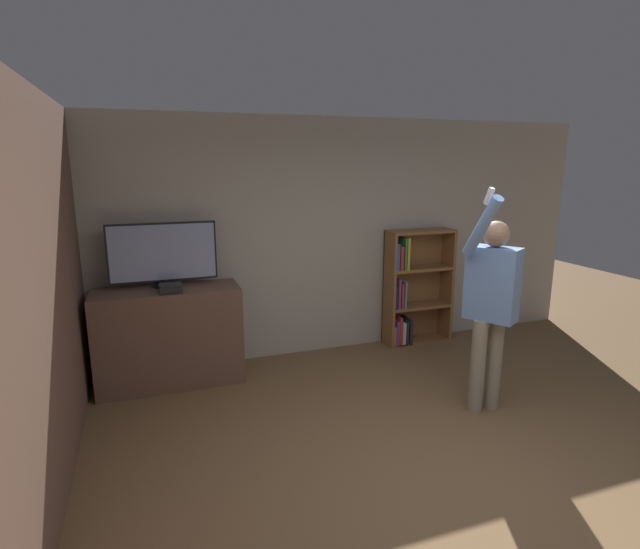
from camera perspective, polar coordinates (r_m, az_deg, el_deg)
ground_plane at (r=3.81m, az=15.74°, el=-23.22°), size 14.00×14.00×0.00m
wall_back at (r=5.75m, az=-0.22°, el=4.19°), size 6.99×0.06×2.70m
wall_side_brick at (r=4.05m, az=-28.19°, el=-1.05°), size 0.06×4.47×2.70m
tv_ledge at (r=5.27m, az=-16.85°, el=-6.83°), size 1.41×0.54×0.99m
television at (r=5.16m, az=-17.50°, el=2.26°), size 1.04×0.22×0.65m
game_console at (r=4.98m, az=-16.69°, el=-1.52°), size 0.21×0.17×0.08m
bookshelf at (r=6.21m, az=10.44°, el=-1.81°), size 0.84×0.28×1.41m
person at (r=4.58m, az=19.02°, el=-2.60°), size 0.57×0.57×2.02m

